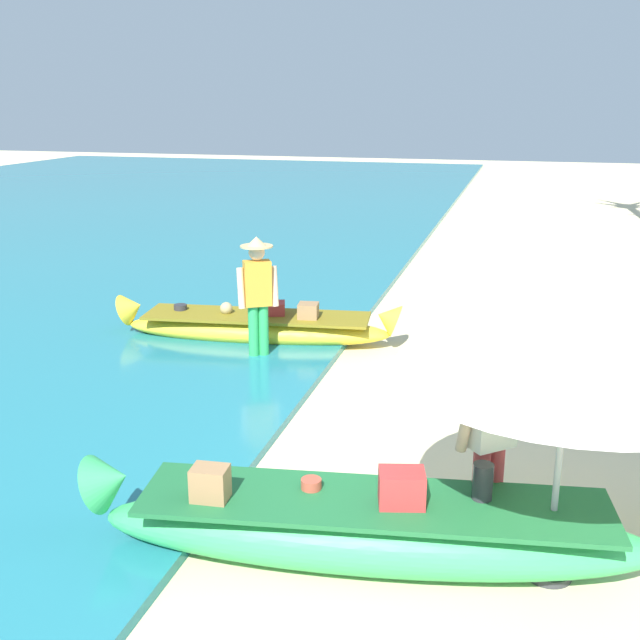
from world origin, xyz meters
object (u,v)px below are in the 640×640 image
person_tourist_customer (490,436)px  patio_umbrella_large (569,349)px  boat_yellow_midground (258,327)px  boat_green_foreground (372,529)px  person_vendor_hatted (258,291)px

person_tourist_customer → patio_umbrella_large: size_ratio=0.68×
boat_yellow_midground → patio_umbrella_large: patio_umbrella_large is taller
boat_green_foreground → boat_yellow_midground: bearing=118.4°
boat_green_foreground → boat_yellow_midground: boat_green_foreground is taller
person_vendor_hatted → boat_green_foreground: bearing=-60.3°
boat_yellow_midground → person_vendor_hatted: person_vendor_hatted is taller
boat_yellow_midground → boat_green_foreground: bearing=-61.6°
patio_umbrella_large → person_tourist_customer: bearing=146.6°
patio_umbrella_large → boat_yellow_midground: bearing=130.0°
boat_green_foreground → patio_umbrella_large: patio_umbrella_large is taller
boat_yellow_midground → person_vendor_hatted: (0.29, -0.78, 0.75)m
person_vendor_hatted → person_tourist_customer: 5.01m
person_vendor_hatted → person_tourist_customer: bearing=-48.8°
person_vendor_hatted → patio_umbrella_large: (3.80, -4.11, 0.82)m
person_tourist_customer → patio_umbrella_large: 1.07m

